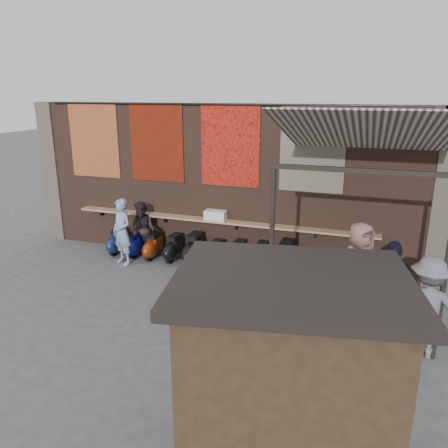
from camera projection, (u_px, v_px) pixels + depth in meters
name	position (u px, v px, depth m)	size (l,w,h in m)	color
ground	(180.00, 299.00, 9.37)	(70.00, 70.00, 0.00)	#474749
brick_wall	(221.00, 184.00, 11.24)	(10.00, 0.40, 4.00)	brown
pier_left	(55.00, 172.00, 12.86)	(0.50, 0.50, 4.00)	#4C4238
pier_right	(444.00, 199.00, 9.61)	(0.50, 0.50, 4.00)	#4C4238
eating_counter	(217.00, 221.00, 11.16)	(8.00, 0.32, 0.05)	#9E7A51
shelf_box	(216.00, 215.00, 11.10)	(0.54, 0.28, 0.25)	white
tapestry_redgold	(94.00, 140.00, 11.87)	(1.50, 0.02, 2.00)	maroon
tapestry_sun	(157.00, 143.00, 11.28)	(1.50, 0.02, 2.00)	red
tapestry_orange	(230.00, 146.00, 10.65)	(1.50, 0.02, 2.00)	red
tapestry_multi	(312.00, 149.00, 10.03)	(1.50, 0.02, 2.00)	#226B7D
hang_rail	(218.00, 104.00, 10.45)	(0.06, 0.06, 9.50)	black
scooter_stool_0	(118.00, 241.00, 11.96)	(0.32, 0.71, 0.67)	navy
scooter_stool_1	(137.00, 244.00, 11.76)	(0.33, 0.73, 0.69)	navy
scooter_stool_2	(153.00, 246.00, 11.60)	(0.32, 0.71, 0.68)	maroon
scooter_stool_3	(174.00, 248.00, 11.44)	(0.32, 0.72, 0.68)	black
scooter_stool_4	(194.00, 249.00, 11.19)	(0.37, 0.83, 0.79)	black
scooter_stool_5	(216.00, 254.00, 11.01)	(0.32, 0.71, 0.67)	#0E1A9B
scooter_stool_6	(238.00, 255.00, 10.92)	(0.33, 0.73, 0.70)	maroon
scooter_stool_7	(261.00, 258.00, 10.67)	(0.35, 0.77, 0.74)	#0E4916
scooter_stool_8	(285.00, 259.00, 10.45)	(0.40, 0.89, 0.85)	#175D3E
diner_left	(122.00, 232.00, 11.09)	(0.63, 0.41, 1.71)	#849CC0
diner_right	(143.00, 230.00, 11.58)	(0.74, 0.57, 1.51)	#2A2024
shopper_navy	(392.00, 284.00, 8.14)	(0.98, 0.41, 1.67)	black
shopper_grey	(427.00, 307.00, 7.15)	(1.14, 0.66, 1.77)	slate
shopper_tan	(358.00, 266.00, 8.76)	(0.89, 0.58, 1.82)	#92695D
market_stall	(287.00, 384.00, 4.82)	(2.16, 1.62, 2.35)	black
stall_roof	(292.00, 281.00, 4.47)	(2.42, 1.87, 0.12)	black
stall_sign	(290.00, 305.00, 5.47)	(1.20, 0.04, 0.50)	gold
stall_shelf	(287.00, 363.00, 5.71)	(1.80, 0.10, 0.06)	#473321
awning_canvas	(367.00, 132.00, 8.06)	(3.20, 3.40, 0.03)	beige
awning_ledger	(371.00, 107.00, 9.39)	(3.30, 0.08, 0.12)	#33261C
awning_header	(362.00, 171.00, 6.84)	(3.00, 0.08, 0.08)	black
awning_post_left	(271.00, 252.00, 7.72)	(0.09, 0.09, 3.10)	black
awning_post_right	(446.00, 272.00, 6.85)	(0.09, 0.09, 3.10)	black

